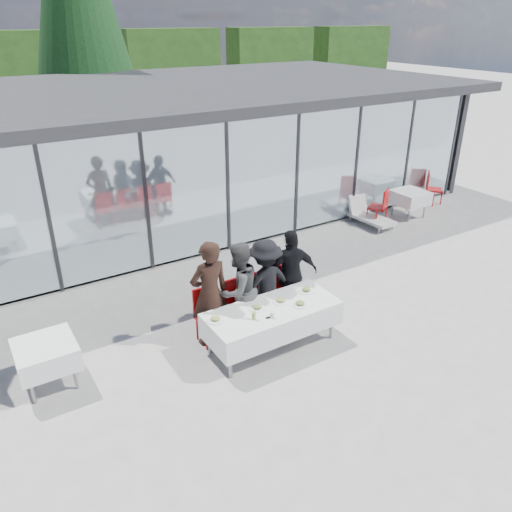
{
  "coord_description": "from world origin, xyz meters",
  "views": [
    {
      "loc": [
        -4.18,
        -5.59,
        5.08
      ],
      "look_at": [
        0.04,
        1.2,
        1.23
      ],
      "focal_mm": 35.0,
      "sensor_mm": 36.0,
      "label": 1
    }
  ],
  "objects_px": {
    "diner_c": "(265,283)",
    "diner_a": "(210,294)",
    "plate_a": "(215,319)",
    "diner_d": "(291,274)",
    "plate_c": "(281,301)",
    "plate_d": "(306,290)",
    "plate_extra": "(300,304)",
    "diner_b": "(238,290)",
    "spare_chair_a": "(431,187)",
    "plate_b": "(257,307)",
    "spare_chair_b": "(381,205)",
    "spare_table_left": "(46,355)",
    "dining_table": "(272,319)",
    "spare_table_right": "(410,198)",
    "diner_chair_a": "(208,312)",
    "diner_chair_d": "(288,287)",
    "diner_chair_b": "(236,303)",
    "folded_eyeglasses": "(270,317)",
    "diner_chair_c": "(262,295)",
    "juice_bottle": "(254,316)",
    "lounger": "(367,214)"
  },
  "relations": [
    {
      "from": "diner_a",
      "to": "plate_a",
      "type": "relative_size",
      "value": 6.8
    },
    {
      "from": "diner_b",
      "to": "spare_chair_a",
      "type": "xyz_separation_m",
      "value": [
        8.23,
        2.84,
        -0.32
      ]
    },
    {
      "from": "diner_chair_a",
      "to": "diner_chair_d",
      "type": "bearing_deg",
      "value": 0.0
    },
    {
      "from": "folded_eyeglasses",
      "to": "diner_c",
      "type": "bearing_deg",
      "value": 61.73
    },
    {
      "from": "diner_chair_d",
      "to": "diner_chair_a",
      "type": "bearing_deg",
      "value": 180.0
    },
    {
      "from": "diner_chair_c",
      "to": "plate_extra",
      "type": "height_order",
      "value": "diner_chair_c"
    },
    {
      "from": "juice_bottle",
      "to": "spare_chair_a",
      "type": "distance_m",
      "value": 9.16
    },
    {
      "from": "diner_b",
      "to": "diner_c",
      "type": "height_order",
      "value": "diner_b"
    },
    {
      "from": "diner_chair_a",
      "to": "diner_d",
      "type": "xyz_separation_m",
      "value": [
        1.66,
        -0.09,
        0.32
      ]
    },
    {
      "from": "plate_b",
      "to": "plate_c",
      "type": "height_order",
      "value": "same"
    },
    {
      "from": "diner_b",
      "to": "spare_table_left",
      "type": "bearing_deg",
      "value": -21.73
    },
    {
      "from": "diner_b",
      "to": "spare_chair_a",
      "type": "distance_m",
      "value": 8.71
    },
    {
      "from": "spare_table_right",
      "to": "diner_chair_d",
      "type": "bearing_deg",
      "value": -158.02
    },
    {
      "from": "spare_table_left",
      "to": "spare_table_right",
      "type": "bearing_deg",
      "value": 12.05
    },
    {
      "from": "spare_chair_b",
      "to": "lounger",
      "type": "bearing_deg",
      "value": 140.76
    },
    {
      "from": "diner_b",
      "to": "plate_extra",
      "type": "height_order",
      "value": "diner_b"
    },
    {
      "from": "plate_a",
      "to": "plate_d",
      "type": "relative_size",
      "value": 1.0
    },
    {
      "from": "dining_table",
      "to": "diner_a",
      "type": "height_order",
      "value": "diner_a"
    },
    {
      "from": "diner_chair_d",
      "to": "lounger",
      "type": "distance_m",
      "value": 5.16
    },
    {
      "from": "plate_d",
      "to": "spare_table_left",
      "type": "xyz_separation_m",
      "value": [
        -4.21,
        0.79,
        -0.22
      ]
    },
    {
      "from": "spare_table_right",
      "to": "spare_chair_a",
      "type": "bearing_deg",
      "value": 16.98
    },
    {
      "from": "plate_c",
      "to": "plate_extra",
      "type": "xyz_separation_m",
      "value": [
        0.22,
        -0.25,
        0.0
      ]
    },
    {
      "from": "diner_a",
      "to": "plate_extra",
      "type": "bearing_deg",
      "value": 145.85
    },
    {
      "from": "diner_b",
      "to": "spare_table_left",
      "type": "height_order",
      "value": "diner_b"
    },
    {
      "from": "diner_d",
      "to": "plate_b",
      "type": "distance_m",
      "value": 1.2
    },
    {
      "from": "plate_extra",
      "to": "folded_eyeglasses",
      "type": "xyz_separation_m",
      "value": [
        -0.64,
        -0.06,
        -0.02
      ]
    },
    {
      "from": "juice_bottle",
      "to": "plate_c",
      "type": "bearing_deg",
      "value": 18.46
    },
    {
      "from": "diner_c",
      "to": "plate_d",
      "type": "relative_size",
      "value": 5.93
    },
    {
      "from": "diner_d",
      "to": "plate_c",
      "type": "bearing_deg",
      "value": 57.93
    },
    {
      "from": "diner_b",
      "to": "plate_b",
      "type": "xyz_separation_m",
      "value": [
        0.04,
        -0.54,
        -0.08
      ]
    },
    {
      "from": "diner_chair_d",
      "to": "spare_table_right",
      "type": "height_order",
      "value": "diner_chair_d"
    },
    {
      "from": "diner_b",
      "to": "diner_d",
      "type": "height_order",
      "value": "diner_b"
    },
    {
      "from": "plate_b",
      "to": "spare_chair_b",
      "type": "bearing_deg",
      "value": 27.42
    },
    {
      "from": "diner_c",
      "to": "spare_chair_b",
      "type": "relative_size",
      "value": 1.69
    },
    {
      "from": "diner_c",
      "to": "diner_a",
      "type": "bearing_deg",
      "value": -1.18
    },
    {
      "from": "dining_table",
      "to": "lounger",
      "type": "distance_m",
      "value": 6.27
    },
    {
      "from": "plate_b",
      "to": "spare_table_left",
      "type": "distance_m",
      "value": 3.29
    },
    {
      "from": "diner_b",
      "to": "diner_chair_c",
      "type": "bearing_deg",
      "value": 173.18
    },
    {
      "from": "plate_a",
      "to": "diner_b",
      "type": "bearing_deg",
      "value": 35.02
    },
    {
      "from": "diner_chair_a",
      "to": "folded_eyeglasses",
      "type": "distance_m",
      "value": 1.17
    },
    {
      "from": "diner_a",
      "to": "diner_chair_c",
      "type": "height_order",
      "value": "diner_a"
    },
    {
      "from": "dining_table",
      "to": "spare_table_left",
      "type": "xyz_separation_m",
      "value": [
        -3.4,
        0.94,
        0.02
      ]
    },
    {
      "from": "diner_chair_d",
      "to": "spare_chair_a",
      "type": "distance_m",
      "value": 7.63
    },
    {
      "from": "diner_d",
      "to": "plate_c",
      "type": "relative_size",
      "value": 6.14
    },
    {
      "from": "diner_chair_b",
      "to": "plate_d",
      "type": "relative_size",
      "value": 3.5
    },
    {
      "from": "diner_chair_a",
      "to": "lounger",
      "type": "xyz_separation_m",
      "value": [
        6.12,
        2.58,
        -0.28
      ]
    },
    {
      "from": "plate_a",
      "to": "plate_d",
      "type": "bearing_deg",
      "value": -0.32
    },
    {
      "from": "plate_c",
      "to": "lounger",
      "type": "xyz_separation_m",
      "value": [
        5.08,
        3.24,
        -0.52
      ]
    },
    {
      "from": "dining_table",
      "to": "diner_chair_c",
      "type": "bearing_deg",
      "value": 69.57
    },
    {
      "from": "diner_chair_b",
      "to": "folded_eyeglasses",
      "type": "distance_m",
      "value": 1.0
    }
  ]
}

